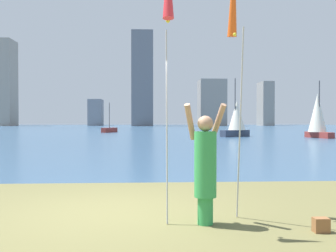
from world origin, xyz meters
name	(u,v)px	position (x,y,z in m)	size (l,w,h in m)	color
ground	(144,131)	(0.00, 50.95, -0.06)	(120.00, 138.00, 0.12)	brown
person	(205,165)	(1.51, -0.89, 0.90)	(0.67, 0.49, 1.83)	green
bag	(321,225)	(3.07, -1.38, 0.10)	(0.21, 0.15, 0.20)	brown
sailboat_0	(236,118)	(8.95, 28.38, 1.72)	(3.09, 2.40, 5.48)	#333D51
sailboat_3	(318,115)	(15.64, 25.94, 1.99)	(1.88, 3.22, 5.04)	maroon
sailboat_4	(109,130)	(-4.28, 41.22, 0.33)	(1.86, 2.75, 3.74)	maroon
skyline_tower_0	(8,83)	(-37.31, 96.78, 11.54)	(3.45, 6.73, 23.09)	gray
skyline_tower_1	(96,113)	(-14.16, 99.81, 3.66)	(3.73, 5.98, 7.32)	gray
skyline_tower_2	(142,79)	(-0.92, 94.06, 12.42)	(5.62, 8.00, 24.84)	slate
skyline_tower_3	(212,103)	(17.86, 94.45, 6.21)	(7.03, 7.18, 12.41)	gray
skyline_tower_4	(265,104)	(33.28, 96.46, 6.07)	(3.13, 6.38, 12.14)	gray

